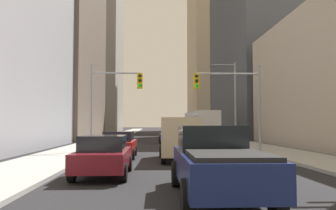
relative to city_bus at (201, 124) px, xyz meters
name	(u,v)px	position (x,y,z in m)	size (l,w,h in m)	color
sidewalk_left	(117,136)	(-11.20, 10.41, -1.85)	(3.57, 160.00, 0.15)	#9E9E99
sidewalk_right	(208,136)	(2.67, 10.41, -1.85)	(3.57, 160.00, 0.15)	#9E9E99
city_bus	(201,124)	(0.00, 0.00, 0.00)	(2.77, 11.55, 3.40)	silver
pickup_truck_navy	(216,162)	(-4.18, -32.50, -1.00)	(2.20, 5.41, 1.90)	#141E4C
cargo_van_beige	(180,136)	(-4.39, -23.14, -0.64)	(2.19, 5.28, 2.26)	#C6B793
sedan_maroon	(104,155)	(-7.71, -28.68, -1.16)	(1.95, 4.20, 1.52)	maroon
sedan_red	(119,144)	(-7.81, -21.55, -1.16)	(1.95, 4.24, 1.52)	maroon
sedan_blue	(169,136)	(-4.20, -6.94, -1.16)	(1.95, 4.23, 1.52)	navy
traffic_signal_near_left	(113,93)	(-8.51, -18.40, 2.10)	(3.55, 0.44, 6.00)	gray
traffic_signal_near_right	(231,93)	(-0.52, -18.40, 2.15)	(4.64, 0.44, 6.00)	gray
street_lamp_right	(231,95)	(1.21, -11.06, 2.61)	(2.39, 0.32, 7.50)	gray
building_left_mid_office	(25,33)	(-23.16, 5.41, 12.42)	(18.93, 21.12, 28.70)	#66564C
building_left_far_tower	(78,5)	(-25.50, 48.81, 31.46)	(22.30, 21.98, 66.77)	gray
building_right_mid_block	(303,54)	(17.53, 10.46, 10.88)	(24.78, 25.25, 25.62)	#4C515B
building_right_far_highrise	(224,46)	(14.51, 53.71, 22.00)	(18.80, 22.93, 47.86)	tan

